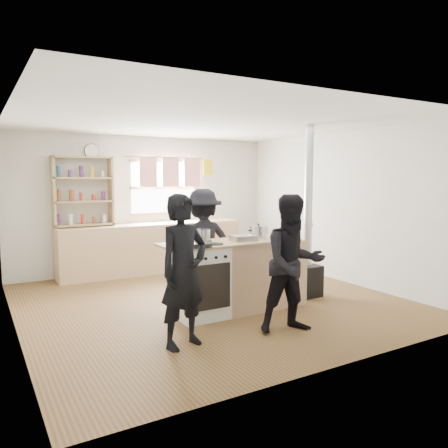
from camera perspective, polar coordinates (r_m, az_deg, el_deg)
The scene contains 14 objects.
ground at distance 6.31m, azimuth -1.83°, elevation -10.03°, with size 5.00×5.00×0.01m, color brown.
back_counter at distance 8.18m, azimuth -9.26°, elevation -3.07°, with size 3.40×0.55×0.90m, color tan.
shelving_unit at distance 7.85m, azimuth -17.94°, elevation 4.12°, with size 1.00×0.28×1.20m.
thermos at distance 8.54m, azimuth -2.76°, elevation 1.40°, with size 0.10×0.10×0.29m, color silver.
cooking_island at distance 5.80m, azimuth 2.02°, elevation -6.67°, with size 1.97×0.64×0.93m.
skillet_greens at distance 5.18m, azimuth -3.17°, elevation -2.69°, with size 0.34×0.34×0.05m.
roast_tray at distance 5.68m, azimuth 2.55°, elevation -1.80°, with size 0.34×0.31×0.07m.
stockpot_stove at distance 5.63m, azimuth -2.89°, elevation -1.48°, with size 0.21×0.21×0.18m.
stockpot_counter at distance 5.92m, azimuth 4.53°, elevation -1.01°, with size 0.26×0.26×0.20m.
bread_board at distance 6.12m, azimuth 8.48°, elevation -1.15°, with size 0.32×0.27×0.12m.
flue_heater at distance 6.52m, azimuth 10.83°, elevation -3.62°, with size 0.35×0.35×2.50m.
person_near_left at distance 4.52m, azimuth -5.30°, elevation -6.15°, with size 0.58×0.38×1.59m, color black.
person_near_right at distance 4.99m, azimuth 9.06°, elevation -5.16°, with size 0.76×0.59×1.56m, color black.
person_far at distance 6.40m, azimuth -2.76°, elevation -2.49°, with size 1.02×0.59×1.58m, color black.
Camera 1 is at (-2.87, -5.33, 1.76)m, focal length 35.00 mm.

